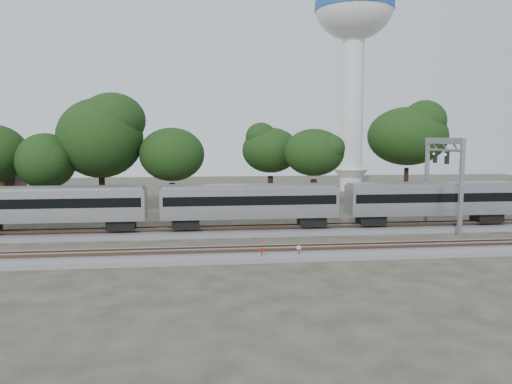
{
  "coord_description": "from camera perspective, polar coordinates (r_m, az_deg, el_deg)",
  "views": [
    {
      "loc": [
        0.15,
        -43.73,
        9.7
      ],
      "look_at": [
        5.82,
        5.0,
        4.29
      ],
      "focal_mm": 35.0,
      "sensor_mm": 36.0,
      "label": 1
    }
  ],
  "objects": [
    {
      "name": "tree_5",
      "position": [
        70.47,
        1.66,
        4.77
      ],
      "size": [
        7.98,
        7.98,
        11.26
      ],
      "color": "black",
      "rests_on": "ground"
    },
    {
      "name": "switch_stand_red",
      "position": [
        39.32,
        0.63,
        -6.95
      ],
      "size": [
        0.34,
        0.11,
        1.09
      ],
      "rotation": [
        0.0,
        0.0,
        0.24
      ],
      "color": "#512D19",
      "rests_on": "ground"
    },
    {
      "name": "tree_7",
      "position": [
        75.01,
        16.93,
        6.1
      ],
      "size": [
        9.98,
        9.98,
        14.07
      ],
      "color": "black",
      "rests_on": "ground"
    },
    {
      "name": "tree_3",
      "position": [
        64.14,
        -17.36,
        5.88
      ],
      "size": [
        9.73,
        9.73,
        13.71
      ],
      "color": "black",
      "rests_on": "ground"
    },
    {
      "name": "water_tower",
      "position": [
        93.87,
        11.11,
        17.67
      ],
      "size": [
        13.85,
        13.85,
        38.35
      ],
      "color": "silver",
      "rests_on": "ground"
    },
    {
      "name": "tree_4",
      "position": [
        61.88,
        -9.6,
        4.22
      ],
      "size": [
        7.71,
        7.71,
        10.87
      ],
      "color": "black",
      "rests_on": "ground"
    },
    {
      "name": "ground",
      "position": [
        44.79,
        -6.71,
        -6.26
      ],
      "size": [
        160.0,
        160.0,
        0.0
      ],
      "primitive_type": "plane",
      "color": "#383328",
      "rests_on": "ground"
    },
    {
      "name": "train",
      "position": [
        52.3,
        9.92,
        -0.88
      ],
      "size": [
        111.47,
        3.18,
        4.69
      ],
      "color": "#BBBEC3",
      "rests_on": "ground"
    },
    {
      "name": "switch_lever",
      "position": [
        39.36,
        0.03,
        -7.75
      ],
      "size": [
        0.51,
        0.32,
        0.3
      ],
      "primitive_type": "cube",
      "rotation": [
        0.0,
        0.0,
        0.04
      ],
      "color": "#512D19",
      "rests_on": "ground"
    },
    {
      "name": "track_near",
      "position": [
        40.84,
        -6.71,
        -7.19
      ],
      "size": [
        160.0,
        5.0,
        0.73
      ],
      "color": "slate",
      "rests_on": "ground"
    },
    {
      "name": "signal_gantry",
      "position": [
        56.0,
        20.62,
        3.15
      ],
      "size": [
        0.67,
        7.92,
        9.63
      ],
      "color": "gray",
      "rests_on": "ground"
    },
    {
      "name": "tree_6",
      "position": [
        66.08,
        6.65,
        4.49
      ],
      "size": [
        7.82,
        7.82,
        11.03
      ],
      "color": "black",
      "rests_on": "ground"
    },
    {
      "name": "track_far",
      "position": [
        50.62,
        -6.71,
        -4.56
      ],
      "size": [
        160.0,
        5.0,
        0.73
      ],
      "color": "slate",
      "rests_on": "ground"
    },
    {
      "name": "switch_stand_white",
      "position": [
        40.06,
        4.91,
        -6.68
      ],
      "size": [
        0.36,
        0.07,
        1.14
      ],
      "rotation": [
        0.0,
        0.0,
        -0.01
      ],
      "color": "#512D19",
      "rests_on": "ground"
    },
    {
      "name": "tree_2",
      "position": [
        63.68,
        -22.89,
        3.25
      ],
      "size": [
        7.01,
        7.01,
        9.88
      ],
      "color": "black",
      "rests_on": "ground"
    }
  ]
}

